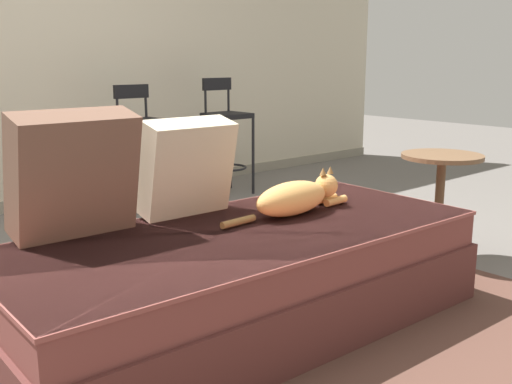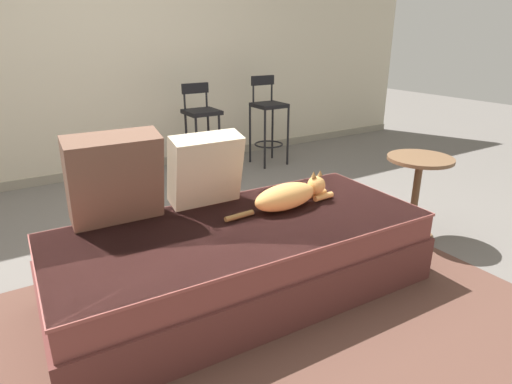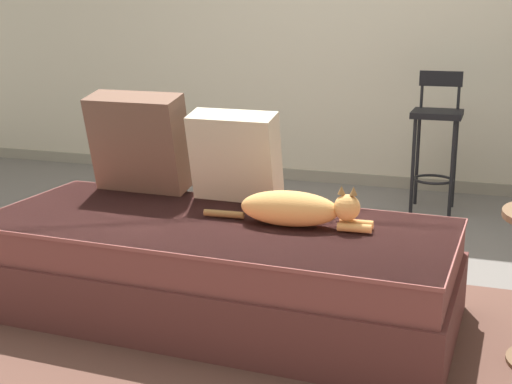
{
  "view_description": "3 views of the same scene",
  "coord_description": "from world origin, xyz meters",
  "px_view_note": "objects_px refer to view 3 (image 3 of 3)",
  "views": [
    {
      "loc": [
        -1.52,
        -2.21,
        1.11
      ],
      "look_at": [
        0.15,
        -0.3,
        0.54
      ],
      "focal_mm": 42.0,
      "sensor_mm": 36.0,
      "label": 1
    },
    {
      "loc": [
        -1.05,
        -2.22,
        1.39
      ],
      "look_at": [
        0.15,
        -0.3,
        0.54
      ],
      "focal_mm": 30.0,
      "sensor_mm": 36.0,
      "label": 2
    },
    {
      "loc": [
        1.12,
        -3.13,
        1.3
      ],
      "look_at": [
        0.15,
        -0.3,
        0.54
      ],
      "focal_mm": 50.0,
      "sensor_mm": 36.0,
      "label": 3
    }
  ],
  "objects_px": {
    "couch": "(216,267)",
    "cat": "(297,209)",
    "throw_pillow_corner": "(139,142)",
    "throw_pillow_middle": "(235,156)",
    "bar_stool_near_window": "(436,130)"
  },
  "relations": [
    {
      "from": "couch",
      "to": "bar_stool_near_window",
      "type": "bearing_deg",
      "value": 70.34
    },
    {
      "from": "throw_pillow_corner",
      "to": "couch",
      "type": "bearing_deg",
      "value": -33.65
    },
    {
      "from": "couch",
      "to": "throw_pillow_middle",
      "type": "distance_m",
      "value": 0.55
    },
    {
      "from": "couch",
      "to": "throw_pillow_middle",
      "type": "relative_size",
      "value": 4.79
    },
    {
      "from": "throw_pillow_corner",
      "to": "cat",
      "type": "distance_m",
      "value": 0.97
    },
    {
      "from": "couch",
      "to": "throw_pillow_corner",
      "type": "bearing_deg",
      "value": 146.35
    },
    {
      "from": "throw_pillow_corner",
      "to": "bar_stool_near_window",
      "type": "distance_m",
      "value": 2.13
    },
    {
      "from": "couch",
      "to": "bar_stool_near_window",
      "type": "height_order",
      "value": "bar_stool_near_window"
    },
    {
      "from": "couch",
      "to": "throw_pillow_corner",
      "type": "distance_m",
      "value": 0.81
    },
    {
      "from": "throw_pillow_corner",
      "to": "cat",
      "type": "bearing_deg",
      "value": -19.53
    },
    {
      "from": "cat",
      "to": "throw_pillow_corner",
      "type": "bearing_deg",
      "value": 160.47
    },
    {
      "from": "couch",
      "to": "throw_pillow_middle",
      "type": "xyz_separation_m",
      "value": [
        -0.04,
        0.35,
        0.43
      ]
    },
    {
      "from": "throw_pillow_corner",
      "to": "cat",
      "type": "xyz_separation_m",
      "value": [
        0.9,
        -0.32,
        -0.18
      ]
    },
    {
      "from": "couch",
      "to": "cat",
      "type": "distance_m",
      "value": 0.45
    },
    {
      "from": "couch",
      "to": "bar_stool_near_window",
      "type": "relative_size",
      "value": 2.27
    }
  ]
}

